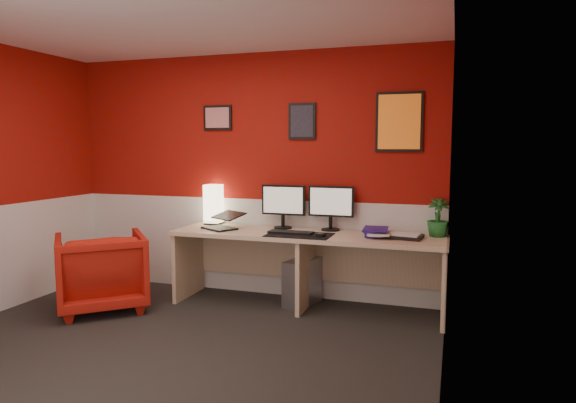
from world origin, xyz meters
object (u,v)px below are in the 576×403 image
(potted_plant, at_px, (438,217))
(monitor_left, at_px, (283,200))
(desk, at_px, (306,271))
(armchair, at_px, (101,271))
(zen_tray, at_px, (402,236))
(shoji_lamp, at_px, (213,205))
(laptop, at_px, (219,218))
(pc_tower, at_px, (303,282))
(monitor_right, at_px, (331,201))

(potted_plant, bearing_deg, monitor_left, -179.92)
(desk, relative_size, armchair, 3.22)
(monitor_left, distance_m, zen_tray, 1.24)
(shoji_lamp, relative_size, laptop, 1.21)
(monitor_left, bearing_deg, armchair, -151.65)
(desk, relative_size, shoji_lamp, 6.50)
(zen_tray, height_order, potted_plant, potted_plant)
(desk, xyz_separation_m, shoji_lamp, (-1.09, 0.23, 0.56))
(potted_plant, height_order, pc_tower, potted_plant)
(monitor_right, bearing_deg, shoji_lamp, 179.96)
(monitor_left, distance_m, pc_tower, 0.84)
(pc_tower, height_order, armchair, armchair)
(laptop, relative_size, zen_tray, 0.94)
(desk, relative_size, laptop, 7.88)
(shoji_lamp, distance_m, pc_tower, 1.25)
(monitor_right, xyz_separation_m, potted_plant, (1.01, -0.02, -0.11))
(monitor_left, xyz_separation_m, monitor_right, (0.48, 0.03, 0.00))
(monitor_left, height_order, armchair, monitor_left)
(laptop, distance_m, monitor_right, 1.12)
(laptop, height_order, monitor_right, monitor_right)
(pc_tower, bearing_deg, potted_plant, 19.46)
(zen_tray, relative_size, potted_plant, 1.00)
(laptop, distance_m, monitor_left, 0.66)
(laptop, distance_m, potted_plant, 2.10)
(laptop, xyz_separation_m, zen_tray, (1.78, 0.07, -0.09))
(shoji_lamp, bearing_deg, desk, -12.01)
(laptop, height_order, pc_tower, laptop)
(monitor_left, bearing_deg, potted_plant, 0.08)
(laptop, bearing_deg, armchair, -118.23)
(monitor_right, distance_m, armchair, 2.30)
(monitor_right, height_order, pc_tower, monitor_right)
(armchair, bearing_deg, potted_plant, 153.55)
(monitor_left, xyz_separation_m, potted_plant, (1.49, 0.00, -0.11))
(monitor_left, height_order, pc_tower, monitor_left)
(laptop, height_order, monitor_left, monitor_left)
(monitor_right, bearing_deg, monitor_left, -176.92)
(desk, distance_m, monitor_left, 0.75)
(zen_tray, bearing_deg, desk, -178.46)
(laptop, height_order, potted_plant, potted_plant)
(monitor_right, height_order, armchair, monitor_right)
(monitor_right, xyz_separation_m, pc_tower, (-0.25, -0.13, -0.80))
(shoji_lamp, bearing_deg, armchair, -131.56)
(laptop, bearing_deg, shoji_lamp, 156.10)
(zen_tray, bearing_deg, laptop, -177.82)
(laptop, relative_size, monitor_right, 0.57)
(potted_plant, relative_size, pc_tower, 0.78)
(armchair, bearing_deg, monitor_right, 161.13)
(laptop, relative_size, monitor_left, 0.57)
(desk, xyz_separation_m, potted_plant, (1.19, 0.21, 0.54))
(laptop, height_order, armchair, laptop)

